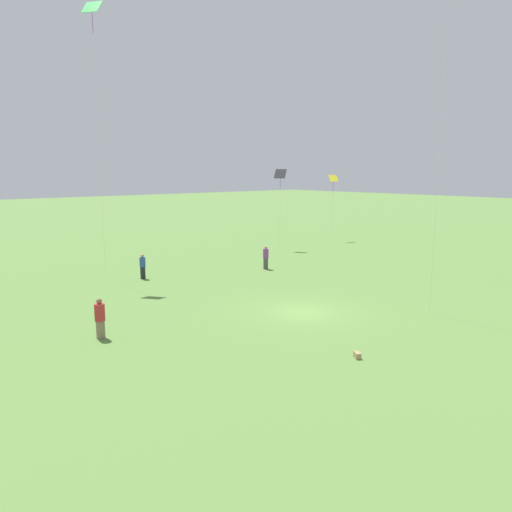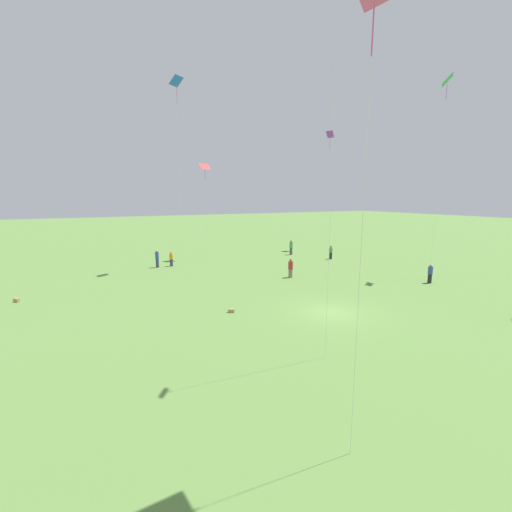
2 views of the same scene
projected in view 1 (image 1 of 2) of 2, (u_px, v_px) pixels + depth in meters
name	position (u px, v px, depth m)	size (l,w,h in m)	color
ground_plane	(303.00, 312.00, 25.47)	(240.00, 240.00, 0.00)	#5B843D
person_1	(266.00, 258.00, 36.51)	(0.50, 0.50, 1.74)	#4C4C51
person_5	(143.00, 266.00, 33.23)	(0.53, 0.53, 1.70)	#232328
person_7	(100.00, 319.00, 21.37)	(0.49, 0.49, 1.77)	#847056
kite_0	(280.00, 176.00, 45.19)	(1.08, 1.22, 7.29)	black
kite_2	(92.00, 18.00, 31.23)	(1.31, 1.39, 17.67)	green
kite_5	(333.00, 180.00, 51.17)	(1.04, 0.90, 6.72)	yellow
picnic_bag_0	(357.00, 355.00, 19.21)	(0.39, 0.45, 0.23)	#A58459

